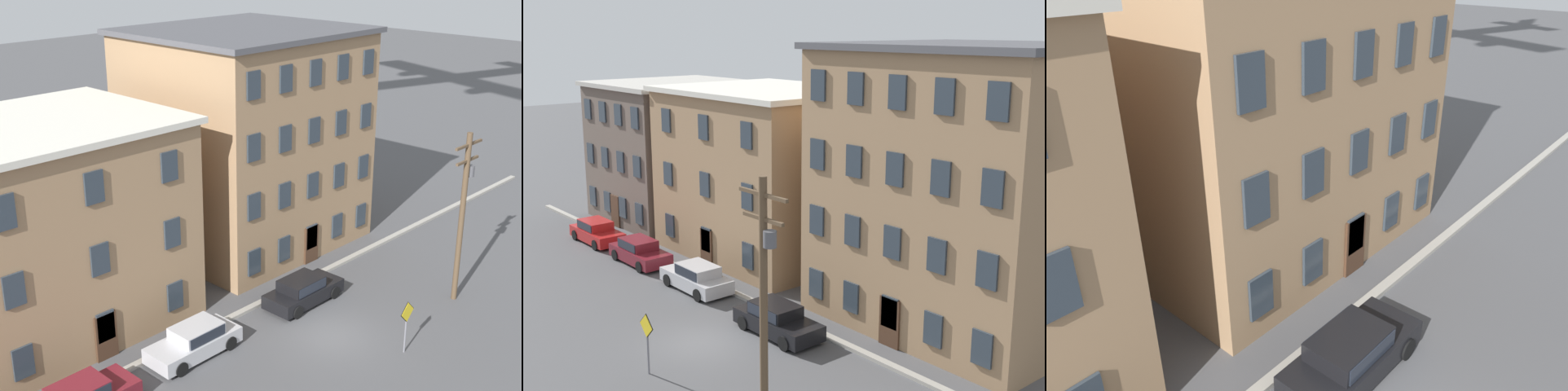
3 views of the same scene
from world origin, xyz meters
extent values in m
cube|color=#9E998E|center=(0.00, 4.50, 0.08)|extent=(56.00, 0.36, 0.16)
cube|color=#2D3842|center=(-4.50, 5.94, 4.84)|extent=(0.90, 0.10, 1.40)
cube|color=#9E7A56|center=(5.54, 11.26, 6.25)|extent=(11.67, 10.52, 12.50)
cube|color=#2D3842|center=(0.88, 5.94, 1.56)|extent=(0.90, 0.10, 1.40)
cube|color=#2D3842|center=(0.88, 5.94, 4.69)|extent=(0.90, 0.10, 1.40)
cube|color=#2D3842|center=(0.88, 5.94, 7.81)|extent=(0.90, 0.10, 1.40)
cube|color=#2D3842|center=(3.21, 5.94, 1.56)|extent=(0.90, 0.10, 1.40)
cube|color=#2D3842|center=(3.21, 5.94, 4.69)|extent=(0.90, 0.10, 1.40)
cube|color=#2D3842|center=(3.21, 5.94, 7.81)|extent=(0.90, 0.10, 1.40)
cube|color=#2D3842|center=(5.54, 5.94, 1.56)|extent=(0.90, 0.10, 1.40)
cube|color=#2D3842|center=(5.54, 5.94, 4.69)|extent=(0.90, 0.10, 1.40)
cube|color=#2D3842|center=(5.54, 5.94, 7.81)|extent=(0.90, 0.10, 1.40)
cube|color=#2D3842|center=(7.88, 5.94, 1.56)|extent=(0.90, 0.10, 1.40)
cube|color=#2D3842|center=(7.88, 5.94, 4.69)|extent=(0.90, 0.10, 1.40)
cube|color=#2D3842|center=(7.88, 5.94, 7.81)|extent=(0.90, 0.10, 1.40)
cube|color=#2D3842|center=(10.21, 5.94, 1.56)|extent=(0.90, 0.10, 1.40)
cube|color=#2D3842|center=(10.21, 5.94, 4.69)|extent=(0.90, 0.10, 1.40)
cube|color=#2D3842|center=(10.21, 5.94, 7.81)|extent=(0.90, 0.10, 1.40)
cube|color=#472D1E|center=(5.54, 5.94, 1.10)|extent=(1.10, 0.10, 2.20)
cube|color=black|center=(1.53, 3.05, 0.53)|extent=(4.40, 1.80, 0.70)
cube|color=black|center=(1.33, 3.05, 1.15)|extent=(2.20, 1.51, 0.55)
cube|color=#1E232D|center=(1.33, 3.05, 1.15)|extent=(2.02, 1.58, 0.48)
cylinder|color=black|center=(2.98, 3.90, 0.33)|extent=(0.66, 0.22, 0.66)
cylinder|color=black|center=(2.98, 2.20, 0.33)|extent=(0.66, 0.22, 0.66)
cylinder|color=black|center=(0.08, 3.90, 0.33)|extent=(0.66, 0.22, 0.66)
camera|label=1|loc=(-23.84, -18.32, 17.87)|focal=50.00mm
camera|label=2|loc=(24.92, -16.20, 13.51)|focal=50.00mm
camera|label=3|loc=(-7.34, -2.96, 10.69)|focal=35.00mm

